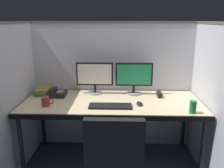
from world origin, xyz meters
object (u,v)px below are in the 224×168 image
at_px(book_stack, 42,91).
at_px(monitor_right, 134,76).
at_px(monitor_left, 95,76).
at_px(red_stapler, 159,94).
at_px(computer_mouse, 139,104).
at_px(coffee_mug, 46,101).
at_px(desk, 112,106).
at_px(desk_phone, 58,93).
at_px(soda_can, 193,107).
at_px(keyboard_main, 110,106).

bearing_deg(book_stack, monitor_right, 2.53).
height_order(monitor_left, red_stapler, monitor_left).
relative_size(monitor_left, monitor_right, 1.00).
distance_m(computer_mouse, coffee_mug, 0.96).
relative_size(red_stapler, coffee_mug, 1.19).
bearing_deg(coffee_mug, red_stapler, 16.01).
bearing_deg(desk, book_stack, 164.29).
distance_m(monitor_left, desk_phone, 0.47).
relative_size(monitor_right, soda_can, 3.52).
xyz_separation_m(desk, keyboard_main, (-0.01, -0.16, 0.06)).
relative_size(keyboard_main, red_stapler, 2.87).
height_order(monitor_right, desk_phone, monitor_right).
height_order(keyboard_main, coffee_mug, coffee_mug).
bearing_deg(coffee_mug, soda_can, -5.80).
xyz_separation_m(keyboard_main, red_stapler, (0.55, 0.36, 0.02)).
distance_m(desk, desk_phone, 0.66).
xyz_separation_m(monitor_left, soda_can, (0.98, -0.58, -0.15)).
bearing_deg(computer_mouse, desk_phone, 163.51).
bearing_deg(red_stapler, computer_mouse, -130.18).
height_order(monitor_left, desk_phone, monitor_left).
xyz_separation_m(computer_mouse, red_stapler, (0.25, 0.29, 0.01)).
bearing_deg(computer_mouse, desk, 161.31).
bearing_deg(monitor_left, red_stapler, -6.92).
xyz_separation_m(desk, book_stack, (-0.82, 0.23, 0.09)).
height_order(keyboard_main, computer_mouse, computer_mouse).
xyz_separation_m(keyboard_main, book_stack, (-0.81, 0.39, 0.03)).
relative_size(monitor_right, desk_phone, 2.26).
height_order(soda_can, book_stack, soda_can).
bearing_deg(red_stapler, book_stack, 178.54).
height_order(desk, book_stack, book_stack).
height_order(coffee_mug, soda_can, soda_can).
bearing_deg(desk, red_stapler, 20.22).
bearing_deg(red_stapler, desk, -159.78).
bearing_deg(coffee_mug, desk_phone, 82.65).
relative_size(monitor_right, keyboard_main, 1.00).
distance_m(monitor_right, soda_can, 0.79).
xyz_separation_m(desk, monitor_right, (0.25, 0.28, 0.27)).
bearing_deg(desk, monitor_right, 48.33).
height_order(desk, soda_can, soda_can).
height_order(monitor_right, soda_can, monitor_right).
relative_size(monitor_left, computer_mouse, 4.48).
relative_size(computer_mouse, soda_can, 0.79).
relative_size(coffee_mug, desk_phone, 0.66).
distance_m(coffee_mug, desk_phone, 0.32).
distance_m(desk, monitor_right, 0.46).
bearing_deg(book_stack, computer_mouse, -16.49).
xyz_separation_m(red_stapler, soda_can, (0.23, -0.49, 0.03)).
xyz_separation_m(coffee_mug, soda_can, (1.44, -0.15, 0.01)).
distance_m(monitor_right, keyboard_main, 0.55).
xyz_separation_m(computer_mouse, soda_can, (0.48, -0.20, 0.04)).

